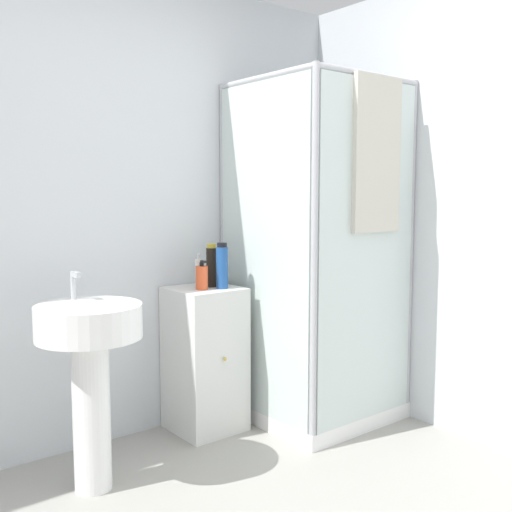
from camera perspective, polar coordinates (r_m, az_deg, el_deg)
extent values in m
cube|color=silver|center=(3.20, -16.50, 4.25)|extent=(6.40, 0.06, 2.50)
cube|color=white|center=(3.77, 5.50, -14.02)|extent=(0.81, 0.81, 0.09)
cylinder|color=#B2B2B7|center=(4.11, 5.73, 1.11)|extent=(0.04, 0.04, 1.97)
cylinder|color=#B2B2B7|center=(3.61, -3.12, 0.44)|extent=(0.04, 0.04, 1.97)
cylinder|color=#B2B2B7|center=(3.60, 14.44, 0.24)|extent=(0.04, 0.04, 1.97)
cylinder|color=#B2B2B7|center=(3.01, 5.55, -0.69)|extent=(0.04, 0.04, 1.97)
cylinder|color=#B2B2B7|center=(3.33, 10.72, 16.58)|extent=(0.78, 0.04, 0.04)
cylinder|color=#B2B2B7|center=(3.88, 1.64, 15.18)|extent=(0.78, 0.04, 0.04)
cylinder|color=#B2B2B7|center=(3.34, 0.85, 16.67)|extent=(0.04, 0.78, 0.04)
cylinder|color=#B2B2B7|center=(3.87, 10.06, 15.10)|extent=(0.04, 0.78, 0.04)
cube|color=silver|center=(3.28, 10.56, 0.27)|extent=(0.74, 0.01, 1.84)
cube|color=silver|center=(3.29, 0.67, 0.38)|extent=(0.01, 0.74, 1.84)
cylinder|color=#B7BABF|center=(3.95, 4.42, -1.36)|extent=(0.02, 0.02, 1.48)
cylinder|color=#B7BABF|center=(3.89, 5.02, 9.72)|extent=(0.07, 0.07, 0.04)
cube|color=beige|center=(3.29, 11.46, 9.45)|extent=(0.36, 0.03, 0.83)
cube|color=silver|center=(3.43, -4.90, -9.73)|extent=(0.37, 0.37, 0.81)
sphere|color=gold|center=(3.27, -2.97, -9.79)|extent=(0.02, 0.02, 0.02)
cylinder|color=white|center=(2.87, -15.39, -14.33)|extent=(0.17, 0.17, 0.70)
cylinder|color=white|center=(2.75, -15.64, -6.02)|extent=(0.47, 0.47, 0.15)
cylinder|color=#B7BABF|center=(2.88, -17.01, -2.71)|extent=(0.02, 0.02, 0.13)
cube|color=#B7BABF|center=(2.84, -16.78, -1.70)|extent=(0.02, 0.07, 0.02)
cylinder|color=#E5562D|center=(3.27, -5.19, -2.08)|extent=(0.07, 0.07, 0.13)
cylinder|color=black|center=(3.26, -5.20, -0.79)|extent=(0.02, 0.02, 0.02)
cube|color=black|center=(3.25, -5.04, -0.54)|extent=(0.02, 0.04, 0.01)
cylinder|color=black|center=(3.36, -4.25, -1.09)|extent=(0.06, 0.06, 0.22)
cylinder|color=gold|center=(3.35, -4.26, 0.97)|extent=(0.05, 0.05, 0.02)
cylinder|color=#1E4C93|center=(3.29, -3.25, -1.14)|extent=(0.07, 0.07, 0.23)
cylinder|color=black|center=(3.28, -3.26, 1.06)|extent=(0.06, 0.06, 0.02)
cylinder|color=white|center=(3.41, -5.48, -1.57)|extent=(0.04, 0.04, 0.15)
cylinder|color=silver|center=(3.40, -5.49, -0.13)|extent=(0.01, 0.01, 0.02)
cube|color=silver|center=(3.39, -5.40, 0.12)|extent=(0.01, 0.02, 0.01)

